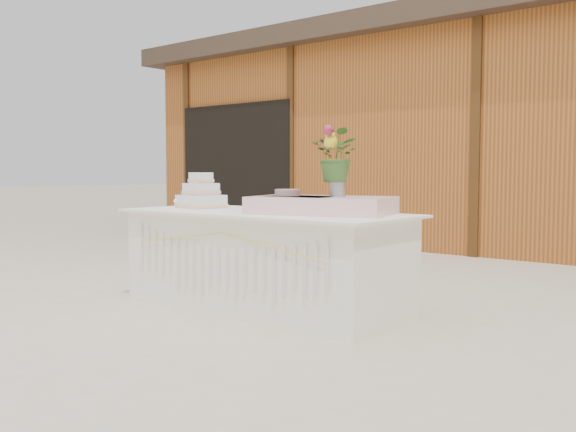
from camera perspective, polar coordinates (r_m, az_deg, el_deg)
The scene contains 9 objects.
ground at distance 5.12m, azimuth -2.16°, elevation -8.24°, with size 80.00×80.00×0.00m, color beige.
barn at distance 10.30m, azimuth 20.76°, elevation 7.03°, with size 12.60×4.60×3.30m.
cake_table at distance 5.05m, azimuth -2.21°, elevation -3.95°, with size 2.40×1.00×0.77m.
wedding_cake at distance 5.57m, azimuth -7.73°, elevation 1.78°, with size 0.40×0.40×0.31m.
pink_cake_stand at distance 4.89m, azimuth -0.04°, elevation 1.47°, with size 0.25×0.25×0.18m.
satin_runner at distance 4.75m, azimuth 3.03°, elevation 0.96°, with size 1.02×0.59×0.13m, color #FED2CC.
flower_vase at distance 4.68m, azimuth 4.44°, elevation 2.66°, with size 0.12×0.12×0.16m, color #A3A3A7.
bouquet at distance 4.68m, azimuth 4.45°, elevation 6.00°, with size 0.35×0.30×0.39m, color #365F26.
loose_flowers at distance 5.82m, azimuth -8.55°, elevation 0.92°, with size 0.12×0.30×0.02m, color pink, non-canonical shape.
Camera 1 is at (3.34, -3.73, 1.09)m, focal length 40.00 mm.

